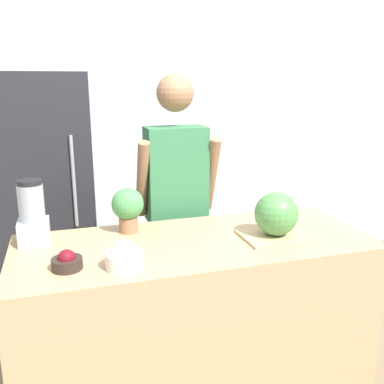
% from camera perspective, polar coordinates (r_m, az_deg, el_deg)
% --- Properties ---
extents(wall_back, '(8.00, 0.06, 2.60)m').
position_cam_1_polar(wall_back, '(3.73, -7.63, 8.10)').
color(wall_back, silver).
rests_on(wall_back, ground_plane).
extents(counter_island, '(1.80, 0.74, 0.92)m').
position_cam_1_polar(counter_island, '(2.41, 0.27, -16.82)').
color(counter_island, tan).
rests_on(counter_island, ground_plane).
extents(refrigerator, '(0.67, 0.74, 1.77)m').
position_cam_1_polar(refrigerator, '(3.36, -18.91, -0.47)').
color(refrigerator, '#232328').
rests_on(refrigerator, ground_plane).
extents(person, '(0.51, 0.27, 1.76)m').
position_cam_1_polar(person, '(2.76, -2.10, -2.18)').
color(person, gray).
rests_on(person, ground_plane).
extents(cutting_board, '(0.33, 0.27, 0.01)m').
position_cam_1_polar(cutting_board, '(2.29, 10.78, -5.81)').
color(cutting_board, tan).
rests_on(cutting_board, counter_island).
extents(watermelon, '(0.23, 0.23, 0.23)m').
position_cam_1_polar(watermelon, '(2.26, 11.17, -2.87)').
color(watermelon, '#4C8C47').
rests_on(watermelon, cutting_board).
extents(bowl_cherries, '(0.13, 0.13, 0.09)m').
position_cam_1_polar(bowl_cherries, '(1.96, -16.34, -8.92)').
color(bowl_cherries, '#2D231E').
rests_on(bowl_cherries, counter_island).
extents(bowl_cream, '(0.17, 0.17, 0.13)m').
position_cam_1_polar(bowl_cream, '(1.91, -9.03, -8.53)').
color(bowl_cream, white).
rests_on(bowl_cream, counter_island).
extents(blender, '(0.15, 0.15, 0.33)m').
position_cam_1_polar(blender, '(2.27, -20.50, -2.93)').
color(blender, '#B7B7BC').
rests_on(blender, counter_island).
extents(potted_plant, '(0.17, 0.17, 0.24)m').
position_cam_1_polar(potted_plant, '(2.31, -8.56, -1.99)').
color(potted_plant, '#996647').
rests_on(potted_plant, counter_island).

